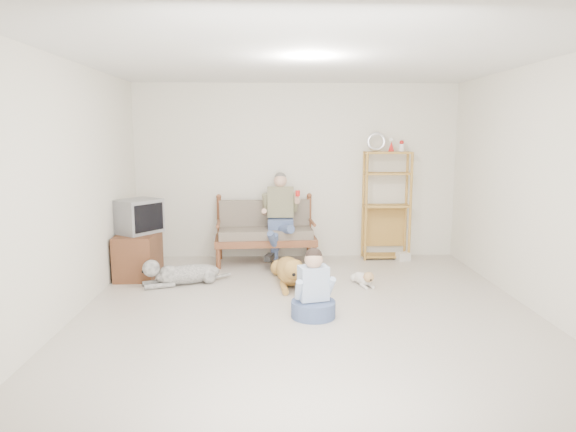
{
  "coord_description": "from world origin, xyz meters",
  "views": [
    {
      "loc": [
        -0.38,
        -5.25,
        1.94
      ],
      "look_at": [
        -0.18,
        1.0,
        0.93
      ],
      "focal_mm": 32.0,
      "sensor_mm": 36.0,
      "label": 1
    }
  ],
  "objects_px": {
    "etagere": "(386,204)",
    "golden_retriever": "(290,271)",
    "tv_stand": "(138,254)",
    "loveseat": "(266,230)"
  },
  "relations": [
    {
      "from": "golden_retriever",
      "to": "tv_stand",
      "type": "bearing_deg",
      "value": 163.8
    },
    {
      "from": "loveseat",
      "to": "etagere",
      "type": "relative_size",
      "value": 0.79
    },
    {
      "from": "golden_retriever",
      "to": "etagere",
      "type": "bearing_deg",
      "value": 36.99
    },
    {
      "from": "etagere",
      "to": "tv_stand",
      "type": "bearing_deg",
      "value": -166.6
    },
    {
      "from": "etagere",
      "to": "golden_retriever",
      "type": "distance_m",
      "value": 2.15
    },
    {
      "from": "tv_stand",
      "to": "golden_retriever",
      "type": "relative_size",
      "value": 0.67
    },
    {
      "from": "etagere",
      "to": "golden_retriever",
      "type": "bearing_deg",
      "value": -139.38
    },
    {
      "from": "etagere",
      "to": "loveseat",
      "type": "bearing_deg",
      "value": -175.1
    },
    {
      "from": "loveseat",
      "to": "tv_stand",
      "type": "bearing_deg",
      "value": -161.67
    },
    {
      "from": "loveseat",
      "to": "tv_stand",
      "type": "height_order",
      "value": "loveseat"
    }
  ]
}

